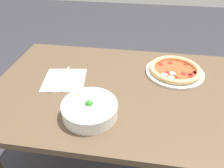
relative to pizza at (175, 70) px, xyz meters
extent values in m
cube|color=brown|center=(0.22, 0.16, -0.03)|extent=(1.30, 0.78, 0.03)
cylinder|color=#4E3C2B|center=(-0.36, -0.15, -0.39)|extent=(0.06, 0.06, 0.69)
cylinder|color=#4E3C2B|center=(0.80, -0.15, -0.39)|extent=(0.06, 0.06, 0.69)
cylinder|color=white|center=(0.00, 0.00, -0.01)|extent=(0.29, 0.29, 0.01)
torus|color=#DBB77A|center=(0.00, 0.00, 0.01)|extent=(0.26, 0.26, 0.03)
cylinder|color=#D14C28|center=(0.00, 0.00, 0.00)|extent=(0.23, 0.23, 0.01)
cylinder|color=maroon|center=(0.00, 0.06, 0.00)|extent=(0.03, 0.03, 0.00)
cylinder|color=maroon|center=(-0.10, 0.01, 0.00)|extent=(0.03, 0.03, 0.00)
cylinder|color=maroon|center=(-0.07, 0.04, 0.00)|extent=(0.03, 0.03, 0.00)
cylinder|color=maroon|center=(0.07, -0.05, 0.00)|extent=(0.03, 0.03, 0.00)
cylinder|color=maroon|center=(-0.07, 0.03, 0.00)|extent=(0.03, 0.03, 0.00)
cylinder|color=maroon|center=(-0.04, 0.03, 0.00)|extent=(0.03, 0.03, 0.00)
cylinder|color=maroon|center=(0.01, 0.02, 0.00)|extent=(0.03, 0.03, 0.00)
cylinder|color=maroon|center=(0.04, 0.03, 0.00)|extent=(0.03, 0.03, 0.00)
cylinder|color=maroon|center=(-0.06, -0.07, 0.00)|extent=(0.03, 0.03, 0.00)
cylinder|color=maroon|center=(-0.10, 0.01, 0.00)|extent=(0.03, 0.03, 0.00)
cylinder|color=maroon|center=(0.02, -0.07, 0.00)|extent=(0.03, 0.03, 0.00)
ellipsoid|color=silver|center=(0.06, 0.05, 0.00)|extent=(0.03, 0.03, 0.01)
ellipsoid|color=silver|center=(0.02, 0.07, 0.00)|extent=(0.03, 0.03, 0.01)
ellipsoid|color=silver|center=(0.01, 0.03, 0.00)|extent=(0.03, 0.03, 0.01)
cylinder|color=white|center=(0.36, 0.37, 0.01)|extent=(0.22, 0.22, 0.06)
torus|color=white|center=(0.36, 0.37, 0.04)|extent=(0.22, 0.22, 0.01)
ellipsoid|color=tan|center=(0.31, 0.38, 0.03)|extent=(0.03, 0.02, 0.02)
ellipsoid|color=#998466|center=(0.41, 0.41, 0.03)|extent=(0.04, 0.03, 0.02)
ellipsoid|color=tan|center=(0.38, 0.43, 0.02)|extent=(0.03, 0.04, 0.02)
ellipsoid|color=tan|center=(0.33, 0.30, 0.03)|extent=(0.04, 0.04, 0.02)
ellipsoid|color=#998466|center=(0.38, 0.36, 0.03)|extent=(0.03, 0.04, 0.02)
ellipsoid|color=tan|center=(0.40, 0.40, 0.03)|extent=(0.04, 0.04, 0.02)
sphere|color=#388433|center=(0.36, 0.37, 0.04)|extent=(0.03, 0.03, 0.03)
ellipsoid|color=yellow|center=(0.41, 0.32, 0.03)|extent=(0.04, 0.02, 0.02)
cube|color=white|center=(0.54, 0.15, -0.02)|extent=(0.22, 0.22, 0.00)
cube|color=silver|center=(0.51, 0.12, -0.01)|extent=(0.02, 0.14, 0.00)
cube|color=silver|center=(0.52, 0.21, -0.01)|extent=(0.01, 0.06, 0.00)
cube|color=silver|center=(0.52, 0.21, -0.01)|extent=(0.01, 0.06, 0.00)
cube|color=silver|center=(0.52, 0.21, -0.01)|extent=(0.01, 0.06, 0.00)
cube|color=silver|center=(0.51, 0.22, -0.01)|extent=(0.01, 0.06, 0.00)
cube|color=silver|center=(0.56, 0.08, -0.01)|extent=(0.02, 0.09, 0.01)
cube|color=silver|center=(0.57, 0.19, -0.01)|extent=(0.03, 0.13, 0.00)
camera|label=1|loc=(0.17, 0.98, 0.60)|focal=35.00mm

